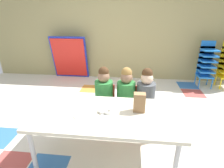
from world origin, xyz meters
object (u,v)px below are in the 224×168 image
(seated_child_middle_seat, at_px, (126,92))
(paper_plate_near_edge, at_px, (108,113))
(seated_child_far_right, at_px, (146,93))
(kid_chair_blue_stack, at_px, (207,62))
(paper_plate_center_table, at_px, (82,115))
(donut_powdered_on_plate, at_px, (108,111))
(donut_powdered_loose, at_px, (103,111))
(folded_activity_table, at_px, (70,58))
(craft_table, at_px, (106,117))
(seated_child_near_camera, at_px, (104,91))
(paper_bag_brown, at_px, (139,102))

(seated_child_middle_seat, relative_size, paper_plate_near_edge, 5.10)
(paper_plate_near_edge, bearing_deg, seated_child_far_right, 54.68)
(kid_chair_blue_stack, distance_m, paper_plate_center_table, 3.31)
(paper_plate_center_table, distance_m, donut_powdered_on_plate, 0.29)
(seated_child_far_right, xyz_separation_m, paper_plate_near_edge, (-0.45, -0.64, 0.03))
(seated_child_middle_seat, height_order, kid_chair_blue_stack, kid_chair_blue_stack)
(kid_chair_blue_stack, bearing_deg, seated_child_far_right, -129.73)
(kid_chair_blue_stack, xyz_separation_m, donut_powdered_loose, (-1.98, -2.39, 0.02))
(paper_plate_center_table, xyz_separation_m, donut_powdered_on_plate, (0.29, 0.07, 0.02))
(folded_activity_table, bearing_deg, paper_plate_center_table, -68.65)
(seated_child_far_right, bearing_deg, craft_table, -127.07)
(seated_child_near_camera, xyz_separation_m, paper_plate_near_edge, (0.15, -0.64, 0.03))
(paper_bag_brown, height_order, paper_plate_near_edge, paper_bag_brown)
(craft_table, bearing_deg, seated_child_middle_seat, 72.53)
(seated_child_far_right, xyz_separation_m, kid_chair_blue_stack, (1.47, 1.76, 0.02))
(craft_table, relative_size, paper_plate_center_table, 8.92)
(seated_child_near_camera, bearing_deg, craft_table, -79.31)
(kid_chair_blue_stack, height_order, paper_bag_brown, kid_chair_blue_stack)
(folded_activity_table, height_order, donut_powdered_on_plate, folded_activity_table)
(seated_child_far_right, distance_m, paper_bag_brown, 0.58)
(kid_chair_blue_stack, relative_size, donut_powdered_loose, 9.31)
(kid_chair_blue_stack, relative_size, folded_activity_table, 0.96)
(paper_bag_brown, bearing_deg, folded_activity_table, 123.47)
(paper_bag_brown, distance_m, donut_powdered_loose, 0.42)
(seated_child_far_right, bearing_deg, seated_child_middle_seat, 180.00)
(seated_child_middle_seat, xyz_separation_m, folded_activity_table, (-1.51, 1.98, -0.02))
(craft_table, xyz_separation_m, paper_plate_near_edge, (0.03, -0.00, 0.05))
(seated_child_far_right, relative_size, paper_plate_near_edge, 5.10)
(craft_table, distance_m, seated_child_near_camera, 0.65)
(craft_table, relative_size, donut_powdered_on_plate, 14.14)
(seated_child_far_right, distance_m, paper_plate_center_table, 1.03)
(craft_table, relative_size, seated_child_middle_seat, 1.75)
(paper_plate_near_edge, bearing_deg, donut_powdered_loose, 166.01)
(seated_child_middle_seat, distance_m, donut_powdered_on_plate, 0.67)
(seated_child_far_right, relative_size, donut_powdered_on_plate, 8.08)
(craft_table, bearing_deg, paper_bag_brown, 12.74)
(donut_powdered_on_plate, bearing_deg, craft_table, 173.90)
(seated_child_near_camera, xyz_separation_m, seated_child_middle_seat, (0.32, 0.00, 0.00))
(seated_child_far_right, bearing_deg, kid_chair_blue_stack, 50.27)
(kid_chair_blue_stack, bearing_deg, paper_bag_brown, -124.29)
(kid_chair_blue_stack, bearing_deg, donut_powdered_loose, -129.73)
(paper_plate_center_table, bearing_deg, kid_chair_blue_stack, 48.31)
(craft_table, relative_size, folded_activity_table, 1.48)
(donut_powdered_on_plate, bearing_deg, seated_child_middle_seat, 74.89)
(donut_powdered_loose, bearing_deg, kid_chair_blue_stack, 50.27)
(kid_chair_blue_stack, height_order, paper_plate_center_table, kid_chair_blue_stack)
(craft_table, bearing_deg, folded_activity_table, 116.58)
(craft_table, distance_m, kid_chair_blue_stack, 3.09)
(seated_child_far_right, height_order, donut_powdered_loose, seated_child_far_right)
(seated_child_near_camera, distance_m, donut_powdered_on_plate, 0.66)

